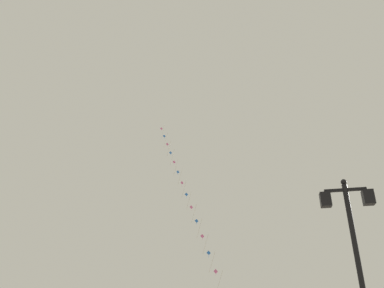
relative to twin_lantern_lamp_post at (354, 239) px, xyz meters
The scene contains 2 objects.
twin_lantern_lamp_post is the anchor object (origin of this frame).
kite_train 23.83m from the twin_lantern_lamp_post, 113.86° to the left, with size 9.50×12.06×21.73m.
Camera 1 is at (0.46, -1.51, 1.80)m, focal length 34.82 mm.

